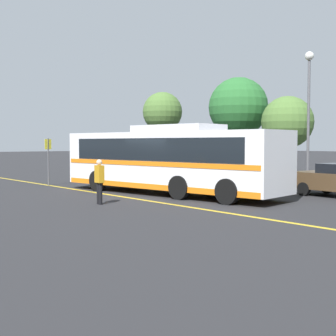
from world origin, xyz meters
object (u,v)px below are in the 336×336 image
Objects in this scene: tree_1 at (162,112)px; bus_stop_sign at (48,156)px; tree_0 at (287,122)px; parked_car_1 at (180,169)px; parked_car_2 at (243,173)px; parked_car_0 at (120,165)px; pedestrian_0 at (99,179)px; transit_bus at (168,159)px; tree_3 at (238,107)px; street_lamp at (309,95)px.

bus_stop_sign is at bearing -64.90° from tree_1.
tree_0 is 0.81× the size of tree_1.
parked_car_1 is at bearing -123.43° from tree_0.
parked_car_0 is at bearing -86.70° from parked_car_2.
pedestrian_0 is at bearing -80.78° from tree_0.
transit_bus reaches higher than parked_car_2.
tree_1 is 0.95× the size of tree_3.
pedestrian_0 is at bearing -111.30° from bus_stop_sign.
bus_stop_sign is (-7.89, -7.12, 0.87)m from parked_car_2.
tree_1 is 8.13m from tree_3.
parked_car_2 is 0.58× the size of tree_3.
street_lamp reaches higher than parked_car_0.
tree_0 is (3.75, 5.68, 2.93)m from parked_car_1.
street_lamp reaches higher than tree_0.
parked_car_0 is 14.70m from street_lamp.
tree_0 is (10.20, 5.82, 2.86)m from parked_car_0.
parked_car_2 is 5.36m from street_lamp.
street_lamp is (9.90, 9.94, 3.22)m from bus_stop_sign.
parked_car_2 is 1.54× the size of bus_stop_sign.
street_lamp is 1.34× the size of tree_0.
tree_3 is at bearing -61.41° from pedestrian_0.
tree_3 reaches higher than bus_stop_sign.
parked_car_1 is at bearing -89.92° from parked_car_2.
tree_3 is at bearing 156.31° from street_lamp.
parked_car_2 is at bearing -74.57° from tree_0.
tree_1 is at bearing -124.00° from parked_car_1.
parked_car_2 is at bearing -125.44° from street_lamp.
tree_0 reaches higher than parked_car_1.
tree_0 is at bearing -33.04° from bus_stop_sign.
parked_car_2 is at bearing -10.91° from transit_bus.
tree_0 reaches higher than parked_car_0.
street_lamp reaches higher than bus_stop_sign.
street_lamp is at bearing 149.37° from parked_car_2.
tree_0 reaches higher than pedestrian_0.
tree_3 is (5.95, 5.99, 4.06)m from parked_car_0.
parked_car_1 is at bearing -51.97° from pedestrian_0.
transit_bus is 2.97× the size of parked_car_2.
parked_car_2 is at bearing -92.77° from parked_car_0.
tree_0 is (-1.69, 6.13, 2.88)m from parked_car_2.
tree_1 is at bearing 43.65° from transit_bus.
parked_car_0 is 7.41m from tree_1.
tree_1 is (-13.82, 10.95, 3.28)m from transit_bus.
street_lamp is (13.90, 2.51, 4.07)m from parked_car_0.
parked_car_0 is 6.45m from parked_car_1.
pedestrian_0 is (6.23, -9.62, 0.26)m from parked_car_1.
bus_stop_sign reaches higher than parked_car_2.
street_lamp is at bearing -81.04° from parked_car_0.
tree_0 is (-2.48, 15.30, 2.67)m from pedestrian_0.
street_lamp reaches higher than transit_bus.
bus_stop_sign reaches higher than pedestrian_0.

